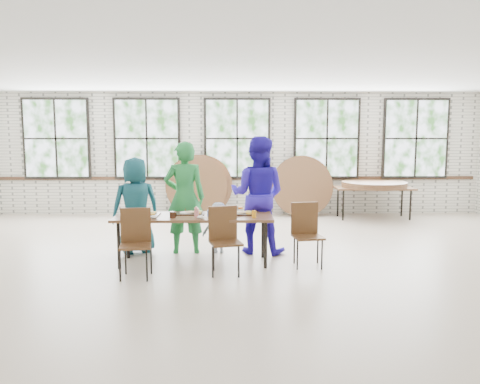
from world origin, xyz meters
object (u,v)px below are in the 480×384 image
object	(u,v)px
dining_table	(194,219)
chair_near_left	(136,237)
chair_near_right	(224,234)
storage_table	(374,189)

from	to	relation	value
dining_table	chair_near_left	distance (m)	1.01
dining_table	chair_near_right	bearing A→B (deg)	-46.39
storage_table	chair_near_right	bearing A→B (deg)	-127.18
chair_near_right	storage_table	world-z (taller)	chair_near_right
dining_table	chair_near_left	xyz separation A→B (m)	(-0.76, -0.65, -0.13)
dining_table	storage_table	bearing A→B (deg)	44.42
chair_near_left	chair_near_right	distance (m)	1.24
chair_near_left	storage_table	distance (m)	6.49
dining_table	storage_table	world-z (taller)	same
chair_near_right	storage_table	distance (m)	5.54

